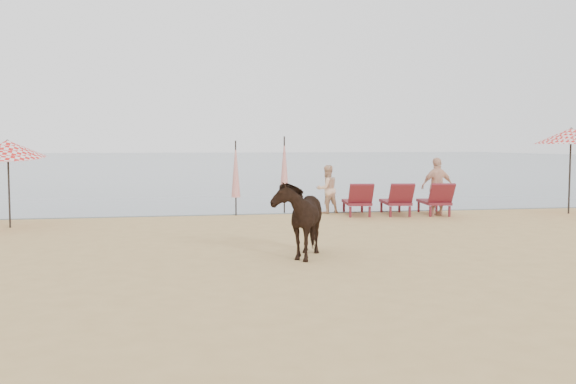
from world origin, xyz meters
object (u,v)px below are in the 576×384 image
Objects in this scene: lounger_cluster_right at (397,200)px; umbrella_open_right at (571,136)px; umbrella_closed_left at (236,170)px; beachgoer_right_b at (437,187)px; umbrella_closed_right at (284,166)px; umbrella_open_left_b at (8,149)px; cow at (299,218)px; beachgoer_right_a at (327,189)px.

lounger_cluster_right is 1.24× the size of umbrella_open_right.
umbrella_closed_left is at bearing 165.28° from umbrella_open_right.
lounger_cluster_right is 1.33m from beachgoer_right_b.
umbrella_open_right reaches higher than umbrella_closed_right.
umbrella_closed_right is at bearing 162.25° from umbrella_open_right.
umbrella_closed_left is (6.34, 1.81, -0.68)m from umbrella_open_left_b.
cow is at bearing -21.30° from umbrella_open_left_b.
umbrella_open_right reaches higher than umbrella_closed_left.
beachgoer_right_b is (3.25, -1.35, 0.13)m from beachgoer_right_a.
umbrella_closed_left is at bearing 113.69° from cow.
umbrella_closed_left is (-10.72, 1.49, -1.06)m from umbrella_open_right.
umbrella_open_right is (17.06, 0.32, 0.38)m from umbrella_open_left_b.
umbrella_open_left_b is 12.67m from beachgoer_right_b.
umbrella_open_right reaches higher than umbrella_open_left_b.
lounger_cluster_right is at bearing 23.56° from umbrella_open_left_b.
lounger_cluster_right is 6.07m from umbrella_open_right.
cow is at bearing -155.92° from umbrella_open_right.
beachgoer_right_b is (-4.46, 0.27, -1.60)m from umbrella_open_right.
umbrella_closed_right reaches higher than beachgoer_right_a.
beachgoer_right_a is at bearing 31.02° from umbrella_open_left_b.
umbrella_open_right is 1.11× the size of umbrella_closed_right.
umbrella_closed_left is at bearing -170.46° from umbrella_closed_right.
umbrella_open_right is 4.74m from beachgoer_right_b.
umbrella_open_left_b is 9.65m from beachgoer_right_a.
beachgoer_right_a is (-7.71, 1.62, -1.73)m from umbrella_open_right.
beachgoer_right_a is (1.40, -0.14, -0.76)m from umbrella_closed_right.
cow is 1.01× the size of beachgoer_right_b.
beachgoer_right_b reaches higher than cow.
umbrella_closed_right is at bearing 101.95° from cow.
lounger_cluster_right is 1.88× the size of cow.
umbrella_open_left_b is at bearing -168.01° from lounger_cluster_right.
cow is at bearing -116.72° from lounger_cluster_right.
cow is (-1.16, -7.90, -0.76)m from umbrella_closed_right.
umbrella_closed_right is at bearing -21.85° from beachgoer_right_b.
umbrella_closed_right is at bearing 9.54° from umbrella_closed_left.
umbrella_closed_left is 3.09m from beachgoer_right_a.
umbrella_open_left_b is 0.88× the size of umbrella_open_right.
beachgoer_right_b is at bearing 21.97° from umbrella_open_left_b.
umbrella_open_right is at bearing 2.40° from lounger_cluster_right.
lounger_cluster_right is 1.38× the size of umbrella_closed_right.
beachgoer_right_b is at bearing -4.16° from lounger_cluster_right.
umbrella_closed_right is 1.36× the size of cow.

